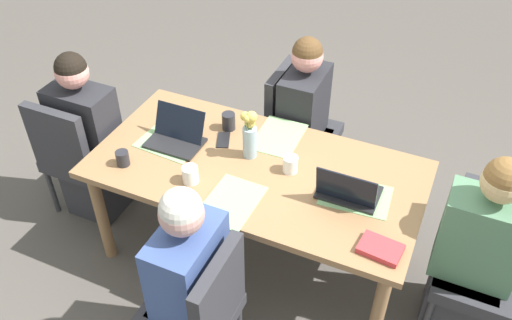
% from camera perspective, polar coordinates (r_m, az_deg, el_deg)
% --- Properties ---
extents(ground_plane, '(10.00, 10.00, 0.00)m').
position_cam_1_polar(ground_plane, '(3.55, -0.00, -9.76)').
color(ground_plane, '#4C4742').
extents(dining_table, '(1.86, 0.94, 0.73)m').
position_cam_1_polar(dining_table, '(3.08, -0.00, -1.86)').
color(dining_table, olive).
rests_on(dining_table, ground_plane).
extents(chair_head_left_left_near, '(0.44, 0.44, 0.90)m').
position_cam_1_polar(chair_head_left_left_near, '(3.11, 22.95, -9.41)').
color(chair_head_left_left_near, '#2D2D33').
rests_on(chair_head_left_left_near, ground_plane).
extents(person_head_left_left_near, '(0.40, 0.36, 1.19)m').
position_cam_1_polar(person_head_left_left_near, '(3.04, 21.83, -9.78)').
color(person_head_left_left_near, '#2D2D33').
rests_on(person_head_left_left_near, ground_plane).
extents(chair_far_left_mid, '(0.44, 0.44, 0.90)m').
position_cam_1_polar(chair_far_left_mid, '(2.69, -6.05, -15.52)').
color(chair_far_left_mid, '#2D2D33').
rests_on(chair_far_left_mid, ground_plane).
extents(person_far_left_mid, '(0.36, 0.40, 1.19)m').
position_cam_1_polar(person_far_left_mid, '(2.72, -6.88, -13.68)').
color(person_far_left_mid, '#2D2D33').
rests_on(person_far_left_mid, ground_plane).
extents(chair_head_right_left_far, '(0.44, 0.44, 0.90)m').
position_cam_1_polar(chair_head_right_left_far, '(3.69, -18.43, 0.74)').
color(chair_head_right_left_far, '#2D2D33').
rests_on(chair_head_right_left_far, ground_plane).
extents(person_head_right_left_far, '(0.40, 0.36, 1.19)m').
position_cam_1_polar(person_head_right_left_far, '(3.68, -17.09, 1.50)').
color(person_head_right_left_far, '#2D2D33').
rests_on(person_head_right_left_far, ground_plane).
extents(chair_near_right_near, '(0.44, 0.44, 0.90)m').
position_cam_1_polar(chair_near_right_near, '(3.76, 4.13, 3.83)').
color(chair_near_right_near, '#2D2D33').
rests_on(chair_near_right_near, ground_plane).
extents(person_near_right_near, '(0.36, 0.40, 1.19)m').
position_cam_1_polar(person_near_right_near, '(3.68, 4.90, 3.39)').
color(person_near_right_near, '#2D2D33').
rests_on(person_near_right_near, ground_plane).
extents(flower_vase, '(0.10, 0.09, 0.31)m').
position_cam_1_polar(flower_vase, '(3.01, -0.67, 2.91)').
color(flower_vase, '#8EA8B7').
rests_on(flower_vase, dining_table).
extents(placemat_head_left_left_near, '(0.38, 0.29, 0.00)m').
position_cam_1_polar(placemat_head_left_left_near, '(2.90, 10.46, -3.70)').
color(placemat_head_left_left_near, '#7FAD70').
rests_on(placemat_head_left_left_near, dining_table).
extents(placemat_far_left_mid, '(0.27, 0.37, 0.00)m').
position_cam_1_polar(placemat_far_left_mid, '(2.82, -2.60, -4.40)').
color(placemat_far_left_mid, '#7FAD70').
rests_on(placemat_far_left_mid, dining_table).
extents(placemat_head_right_left_far, '(0.38, 0.28, 0.00)m').
position_cam_1_polar(placemat_head_right_left_far, '(3.24, -9.08, 1.81)').
color(placemat_head_right_left_far, '#7FAD70').
rests_on(placemat_head_right_left_far, dining_table).
extents(placemat_near_right_near, '(0.27, 0.37, 0.00)m').
position_cam_1_polar(placemat_near_right_near, '(3.25, 2.38, 2.49)').
color(placemat_near_right_near, '#7FAD70').
rests_on(placemat_near_right_near, dining_table).
extents(laptop_head_right_left_far, '(0.32, 0.22, 0.20)m').
position_cam_1_polar(laptop_head_right_left_far, '(3.21, -8.39, 2.45)').
color(laptop_head_right_left_far, black).
rests_on(laptop_head_right_left_far, dining_table).
extents(laptop_head_left_left_near, '(0.32, 0.22, 0.21)m').
position_cam_1_polar(laptop_head_left_left_near, '(2.86, 9.66, -3.23)').
color(laptop_head_left_left_near, black).
rests_on(laptop_head_left_left_near, dining_table).
extents(coffee_mug_near_left, '(0.08, 0.08, 0.11)m').
position_cam_1_polar(coffee_mug_near_left, '(3.28, -2.90, 4.09)').
color(coffee_mug_near_left, '#232328').
rests_on(coffee_mug_near_left, dining_table).
extents(coffee_mug_near_right, '(0.07, 0.07, 0.09)m').
position_cam_1_polar(coffee_mug_near_right, '(3.11, -13.87, 0.19)').
color(coffee_mug_near_right, '#232328').
rests_on(coffee_mug_near_right, dining_table).
extents(coffee_mug_centre_left, '(0.09, 0.09, 0.10)m').
position_cam_1_polar(coffee_mug_centre_left, '(2.93, -6.93, -1.53)').
color(coffee_mug_centre_left, white).
rests_on(coffee_mug_centre_left, dining_table).
extents(coffee_mug_centre_right, '(0.08, 0.08, 0.09)m').
position_cam_1_polar(coffee_mug_centre_right, '(2.98, 3.64, -0.45)').
color(coffee_mug_centre_right, white).
rests_on(coffee_mug_centre_right, dining_table).
extents(book_blue_cover, '(0.21, 0.16, 0.03)m').
position_cam_1_polar(book_blue_cover, '(2.65, 12.97, -9.09)').
color(book_blue_cover, '#B73338').
rests_on(book_blue_cover, dining_table).
extents(phone_black, '(0.12, 0.17, 0.01)m').
position_cam_1_polar(phone_black, '(3.22, -3.46, 2.12)').
color(phone_black, black).
rests_on(phone_black, dining_table).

